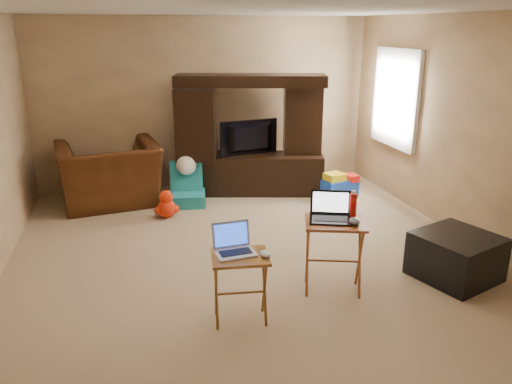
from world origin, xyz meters
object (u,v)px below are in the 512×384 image
object	(u,v)px
ottoman	(456,256)
recliner	(109,174)
child_rocker	(188,184)
tray_table_right	(333,256)
laptop_right	(331,208)
mouse_left	(265,254)
tray_table_left	(240,289)
entertainment_center	(251,135)
plush_toy	(166,204)
push_toy	(340,185)
mouse_right	(355,221)
laptop_left	(235,241)
water_bottle	(353,205)
television	(251,138)

from	to	relation	value
ottoman	recliner	bearing A→B (deg)	136.75
child_rocker	tray_table_right	size ratio (longest dim) A/B	0.86
recliner	tray_table_right	world-z (taller)	recliner
laptop_right	mouse_left	xyz separation A→B (m)	(-0.71, -0.36, -0.19)
tray_table_left	entertainment_center	bearing A→B (deg)	81.49
tray_table_left	laptop_right	size ratio (longest dim) A/B	1.64
laptop_right	plush_toy	bearing A→B (deg)	140.60
push_toy	mouse_right	xyz separation A→B (m)	(-1.02, -2.56, 0.53)
recliner	tray_table_left	world-z (taller)	recliner
mouse_right	child_rocker	bearing A→B (deg)	111.51
plush_toy	mouse_left	size ratio (longest dim) A/B	3.03
laptop_left	water_bottle	bearing A→B (deg)	11.04
push_toy	mouse_left	bearing A→B (deg)	-138.02
plush_toy	water_bottle	distance (m)	2.75
ottoman	mouse_left	world-z (taller)	mouse_left
entertainment_center	ottoman	world-z (taller)	entertainment_center
entertainment_center	child_rocker	bearing A→B (deg)	-146.83
television	mouse_right	distance (m)	3.11
ottoman	plush_toy	bearing A→B (deg)	137.70
television	mouse_right	world-z (taller)	television
laptop_right	water_bottle	distance (m)	0.25
ottoman	tray_table_right	bearing A→B (deg)	177.15
television	push_toy	size ratio (longest dim) A/B	1.70
child_rocker	laptop_right	size ratio (longest dim) A/B	1.64
tray_table_right	recliner	bearing A→B (deg)	142.40
recliner	mouse_right	bearing A→B (deg)	116.49
laptop_left	mouse_left	bearing A→B (deg)	-28.89
mouse_right	water_bottle	bearing A→B (deg)	70.71
ottoman	water_bottle	bearing A→B (deg)	172.35
mouse_right	recliner	bearing A→B (deg)	124.34
entertainment_center	television	xyz separation A→B (m)	(0.00, -0.04, -0.04)
child_rocker	laptop_left	bearing A→B (deg)	-81.54
child_rocker	mouse_left	world-z (taller)	mouse_left
laptop_left	laptop_right	bearing A→B (deg)	11.41
laptop_left	laptop_right	xyz separation A→B (m)	(0.93, 0.26, 0.10)
child_rocker	tray_table_left	world-z (taller)	tray_table_left
tray_table_right	mouse_left	size ratio (longest dim) A/B	5.74
mouse_right	mouse_left	bearing A→B (deg)	-165.72
ottoman	mouse_right	distance (m)	1.24
recliner	laptop_right	xyz separation A→B (m)	(1.98, -3.00, 0.39)
recliner	mouse_left	bearing A→B (deg)	102.80
tray_table_right	mouse_left	distance (m)	0.87
push_toy	laptop_right	xyz separation A→B (m)	(-1.19, -2.42, 0.62)
recliner	mouse_right	size ratio (longest dim) A/B	9.25
laptop_left	tray_table_left	bearing A→B (deg)	-49.44
plush_toy	laptop_left	world-z (taller)	laptop_left
ottoman	laptop_left	world-z (taller)	laptop_left
mouse_right	water_bottle	size ratio (longest dim) A/B	0.66
plush_toy	mouse_right	world-z (taller)	mouse_right
ottoman	mouse_left	size ratio (longest dim) A/B	5.68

